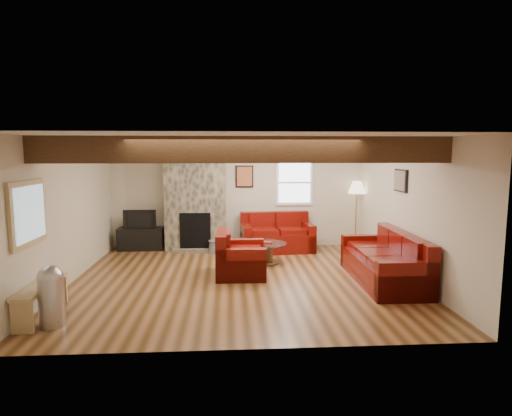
{
  "coord_description": "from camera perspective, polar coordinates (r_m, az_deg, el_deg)",
  "views": [
    {
      "loc": [
        -0.22,
        -7.46,
        2.28
      ],
      "look_at": [
        0.28,
        0.4,
        1.24
      ],
      "focal_mm": 30.0,
      "sensor_mm": 36.0,
      "label": 1
    }
  ],
  "objects": [
    {
      "name": "coal_bucket",
      "position": [
        9.77,
        -5.49,
        -5.13
      ],
      "size": [
        0.32,
        0.32,
        0.3
      ],
      "primitive_type": null,
      "color": "gray",
      "rests_on": "floor"
    },
    {
      "name": "sofa_three",
      "position": [
        7.89,
        16.61,
        -6.35
      ],
      "size": [
        0.97,
        2.27,
        0.87
      ],
      "primitive_type": null,
      "rotation": [
        0.0,
        0.0,
        -1.58
      ],
      "color": "#480505",
      "rests_on": "floor"
    },
    {
      "name": "floor_lamp",
      "position": [
        10.35,
        13.3,
        2.21
      ],
      "size": [
        0.41,
        0.41,
        1.6
      ],
      "color": "tan",
      "rests_on": "floor"
    },
    {
      "name": "oak_beam",
      "position": [
        6.21,
        -1.61,
        7.77
      ],
      "size": [
        6.0,
        0.36,
        0.38
      ],
      "primitive_type": "cube",
      "color": "#331D0F",
      "rests_on": "room"
    },
    {
      "name": "armchair_red",
      "position": [
        7.95,
        -2.03,
        -6.1
      ],
      "size": [
        0.92,
        1.04,
        0.82
      ],
      "primitive_type": null,
      "rotation": [
        0.0,
        0.0,
        1.55
      ],
      "color": "#480505",
      "rests_on": "floor"
    },
    {
      "name": "pedal_bin",
      "position": [
        6.3,
        -25.63,
        -10.52
      ],
      "size": [
        0.37,
        0.37,
        0.82
      ],
      "primitive_type": null,
      "rotation": [
        0.0,
        0.0,
        0.12
      ],
      "color": "#B2B2B8",
      "rests_on": "floor"
    },
    {
      "name": "artwork_right",
      "position": [
        8.4,
        18.66,
        3.49
      ],
      "size": [
        0.06,
        0.55,
        0.42
      ],
      "primitive_type": null,
      "color": "black",
      "rests_on": "room"
    },
    {
      "name": "chimney_breast",
      "position": [
        10.03,
        -8.07,
        1.35
      ],
      "size": [
        1.4,
        0.67,
        2.5
      ],
      "color": "#38332B",
      "rests_on": "floor"
    },
    {
      "name": "pine_bench",
      "position": [
        6.75,
        -26.68,
        -10.97
      ],
      "size": [
        0.29,
        1.24,
        0.46
      ],
      "primitive_type": null,
      "color": "tan",
      "rests_on": "floor"
    },
    {
      "name": "artwork_back",
      "position": [
        10.19,
        -1.55,
        4.23
      ],
      "size": [
        0.42,
        0.06,
        0.52
      ],
      "primitive_type": null,
      "color": "black",
      "rests_on": "room"
    },
    {
      "name": "television",
      "position": [
        10.31,
        -15.17,
        -1.37
      ],
      "size": [
        0.75,
        0.1,
        0.43
      ],
      "primitive_type": "imported",
      "color": "black",
      "rests_on": "tv_cabinet"
    },
    {
      "name": "loveseat",
      "position": [
        9.92,
        2.81,
        -3.23
      ],
      "size": [
        1.7,
        1.05,
        0.87
      ],
      "primitive_type": null,
      "rotation": [
        0.0,
        0.0,
        0.07
      ],
      "color": "#480505",
      "rests_on": "floor"
    },
    {
      "name": "ceiling_dome",
      "position": [
        8.43,
        4.05,
        8.56
      ],
      "size": [
        0.4,
        0.4,
        0.18
      ],
      "primitive_type": null,
      "color": "silver",
      "rests_on": "room"
    },
    {
      "name": "back_window",
      "position": [
        10.31,
        5.15,
        3.4
      ],
      "size": [
        0.9,
        0.08,
        1.1
      ],
      "primitive_type": null,
      "color": "white",
      "rests_on": "room"
    },
    {
      "name": "hatch_window",
      "position": [
        6.61,
        -28.09,
        -0.6
      ],
      "size": [
        0.08,
        1.0,
        0.9
      ],
      "primitive_type": null,
      "color": "tan",
      "rests_on": "room"
    },
    {
      "name": "coffee_table",
      "position": [
        8.83,
        1.25,
        -6.04
      ],
      "size": [
        0.87,
        0.87,
        0.46
      ],
      "color": "#452916",
      "rests_on": "floor"
    },
    {
      "name": "room",
      "position": [
        7.53,
        -1.92,
        -0.37
      ],
      "size": [
        8.0,
        8.0,
        8.0
      ],
      "color": "#513215",
      "rests_on": "ground"
    },
    {
      "name": "tv_cabinet",
      "position": [
        10.4,
        -15.08,
        -3.97
      ],
      "size": [
        1.04,
        0.42,
        0.52
      ],
      "primitive_type": "cube",
      "color": "black",
      "rests_on": "floor"
    }
  ]
}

